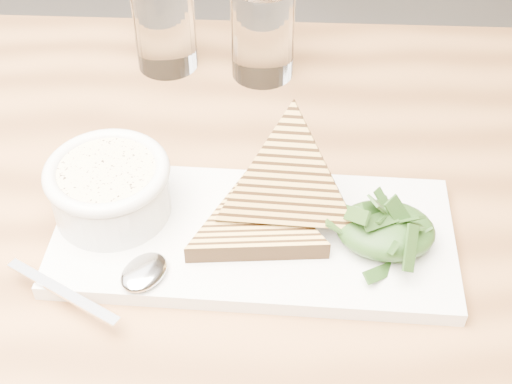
# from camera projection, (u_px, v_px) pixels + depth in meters

# --- Properties ---
(table_top) EXTENTS (1.16, 0.81, 0.04)m
(table_top) POSITION_uv_depth(u_px,v_px,m) (139.00, 212.00, 0.77)
(table_top) COLOR #9A673A
(table_top) RESTS_ON ground
(table_leg_br) EXTENTS (0.06, 0.06, 0.69)m
(table_leg_br) POSITION_uv_depth(u_px,v_px,m) (496.00, 250.00, 1.22)
(table_leg_br) COLOR #9A673A
(table_leg_br) RESTS_ON ground
(platter) EXTENTS (0.40, 0.19, 0.02)m
(platter) POSITION_uv_depth(u_px,v_px,m) (254.00, 236.00, 0.71)
(platter) COLOR white
(platter) RESTS_ON table_top
(soup_bowl) EXTENTS (0.12, 0.12, 0.05)m
(soup_bowl) POSITION_uv_depth(u_px,v_px,m) (111.00, 194.00, 0.71)
(soup_bowl) COLOR white
(soup_bowl) RESTS_ON platter
(soup) EXTENTS (0.10, 0.10, 0.01)m
(soup) POSITION_uv_depth(u_px,v_px,m) (107.00, 173.00, 0.69)
(soup) COLOR beige
(soup) RESTS_ON soup_bowl
(bowl_rim) EXTENTS (0.12, 0.12, 0.01)m
(bowl_rim) POSITION_uv_depth(u_px,v_px,m) (106.00, 171.00, 0.69)
(bowl_rim) COLOR white
(bowl_rim) RESTS_ON soup_bowl
(sandwich_flat) EXTENTS (0.18, 0.18, 0.02)m
(sandwich_flat) POSITION_uv_depth(u_px,v_px,m) (256.00, 224.00, 0.70)
(sandwich_flat) COLOR tan
(sandwich_flat) RESTS_ON platter
(sandwich_lean) EXTENTS (0.16, 0.16, 0.18)m
(sandwich_lean) POSITION_uv_depth(u_px,v_px,m) (288.00, 182.00, 0.68)
(sandwich_lean) COLOR tan
(sandwich_lean) RESTS_ON sandwich_flat
(salad_base) EXTENTS (0.09, 0.07, 0.04)m
(salad_base) POSITION_uv_depth(u_px,v_px,m) (385.00, 230.00, 0.68)
(salad_base) COLOR black
(salad_base) RESTS_ON platter
(arugula_pile) EXTENTS (0.11, 0.10, 0.05)m
(arugula_pile) POSITION_uv_depth(u_px,v_px,m) (387.00, 224.00, 0.67)
(arugula_pile) COLOR #3A6326
(arugula_pile) RESTS_ON platter
(spoon_bowl) EXTENTS (0.06, 0.06, 0.01)m
(spoon_bowl) POSITION_uv_depth(u_px,v_px,m) (144.00, 272.00, 0.66)
(spoon_bowl) COLOR silver
(spoon_bowl) RESTS_ON platter
(spoon_handle) EXTENTS (0.12, 0.07, 0.00)m
(spoon_handle) POSITION_uv_depth(u_px,v_px,m) (62.00, 292.00, 0.64)
(spoon_handle) COLOR silver
(spoon_handle) RESTS_ON platter
(glass_near) EXTENTS (0.08, 0.08, 0.12)m
(glass_near) POSITION_uv_depth(u_px,v_px,m) (164.00, 24.00, 0.90)
(glass_near) COLOR white
(glass_near) RESTS_ON table_top
(glass_far) EXTENTS (0.08, 0.08, 0.12)m
(glass_far) POSITION_uv_depth(u_px,v_px,m) (263.00, 32.00, 0.89)
(glass_far) COLOR white
(glass_far) RESTS_ON table_top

